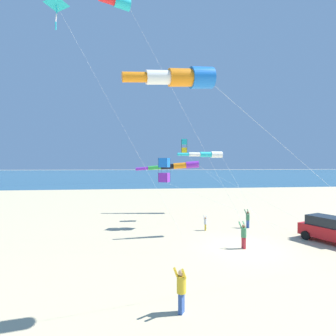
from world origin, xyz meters
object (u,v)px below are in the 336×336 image
at_px(kite_windsock_striped_overhead, 182,78).
at_px(kite_windsock_small_distant, 206,155).
at_px(kite_windsock_purple_drifting, 176,166).
at_px(kite_box_white_trailing, 184,146).
at_px(person_child_grey_jacket, 205,222).
at_px(person_bystander_far, 244,234).
at_px(person_adult_flyer, 181,287).
at_px(kite_delta_blue_topmost, 57,6).
at_px(parked_car, 332,230).
at_px(cooler_box, 306,230).
at_px(kite_box_teal_far_right, 164,170).
at_px(person_child_green_jacket, 248,218).

distance_m(kite_windsock_striped_overhead, kite_windsock_small_distant, 11.72).
relative_size(kite_windsock_purple_drifting, kite_windsock_striped_overhead, 0.91).
bearing_deg(kite_box_white_trailing, person_child_grey_jacket, -168.13).
bearing_deg(person_bystander_far, kite_windsock_purple_drifting, 9.65).
relative_size(person_adult_flyer, kite_delta_blue_topmost, 0.10).
height_order(parked_car, kite_windsock_purple_drifting, kite_windsock_purple_drifting).
bearing_deg(kite_delta_blue_topmost, cooler_box, -90.78).
height_order(person_child_grey_jacket, kite_windsock_small_distant, kite_windsock_small_distant).
bearing_deg(person_bystander_far, kite_windsock_striped_overhead, 142.60).
relative_size(parked_car, kite_delta_blue_topmost, 0.26).
relative_size(kite_windsock_striped_overhead, kite_box_white_trailing, 2.11).
height_order(kite_windsock_purple_drifting, kite_box_teal_far_right, kite_box_teal_far_right).
bearing_deg(person_bystander_far, kite_windsock_small_distant, 23.59).
distance_m(kite_windsock_purple_drifting, kite_windsock_striped_overhead, 21.57).
bearing_deg(person_child_grey_jacket, kite_windsock_purple_drifting, 7.45).
xyz_separation_m(parked_car, kite_windsock_small_distant, (3.14, 8.38, 5.48)).
bearing_deg(kite_box_teal_far_right, kite_delta_blue_topmost, 109.17).
height_order(cooler_box, kite_box_teal_far_right, kite_box_teal_far_right).
bearing_deg(kite_windsock_small_distant, person_bystander_far, -156.41).
height_order(person_child_green_jacket, person_child_grey_jacket, person_child_green_jacket).
distance_m(person_child_grey_jacket, kite_box_teal_far_right, 5.77).
height_order(kite_windsock_striped_overhead, kite_box_teal_far_right, kite_windsock_striped_overhead).
bearing_deg(cooler_box, parked_car, 179.68).
height_order(person_adult_flyer, kite_box_teal_far_right, kite_box_teal_far_right).
relative_size(parked_car, person_child_grey_jacket, 3.77).
xyz_separation_m(kite_delta_blue_topmost, kite_windsock_small_distant, (-0.05, -11.33, -10.90)).
bearing_deg(parked_car, kite_box_white_trailing, 44.04).
xyz_separation_m(person_bystander_far, kite_delta_blue_topmost, (3.64, 12.89, 16.36)).
bearing_deg(kite_delta_blue_topmost, kite_box_teal_far_right, -70.83).
height_order(parked_car, kite_delta_blue_topmost, kite_delta_blue_topmost).
bearing_deg(person_bystander_far, kite_delta_blue_topmost, 74.22).
relative_size(kite_windsock_striped_overhead, kite_windsock_small_distant, 2.59).
xyz_separation_m(kite_windsock_purple_drifting, kite_delta_blue_topmost, (-10.25, 10.53, 11.85)).
xyz_separation_m(cooler_box, kite_windsock_small_distant, (0.22, 8.40, 6.22)).
relative_size(cooler_box, kite_box_teal_far_right, 0.06).
xyz_separation_m(kite_windsock_striped_overhead, kite_box_teal_far_right, (13.71, -0.89, -3.70)).
distance_m(person_bystander_far, kite_windsock_purple_drifting, 14.79).
bearing_deg(kite_windsock_small_distant, kite_box_white_trailing, 5.73).
relative_size(parked_car, kite_box_teal_far_right, 0.42).
bearing_deg(kite_box_white_trailing, kite_windsock_small_distant, -174.27).
bearing_deg(cooler_box, kite_windsock_purple_drifting, 41.15).
xyz_separation_m(person_child_grey_jacket, kite_box_teal_far_right, (1.37, 3.39, 4.46)).
xyz_separation_m(person_bystander_far, kite_windsock_purple_drifting, (13.89, 2.36, 4.51)).
relative_size(person_bystander_far, kite_box_teal_far_right, 0.16).
relative_size(person_adult_flyer, kite_windsock_striped_overhead, 0.10).
distance_m(parked_car, person_adult_flyer, 14.47).
bearing_deg(cooler_box, kite_windsock_striped_overhead, 130.58).
height_order(person_bystander_far, kite_windsock_purple_drifting, kite_windsock_purple_drifting).
distance_m(cooler_box, kite_box_white_trailing, 13.24).
bearing_deg(person_child_green_jacket, kite_box_white_trailing, 49.52).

